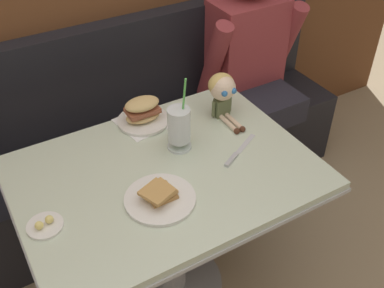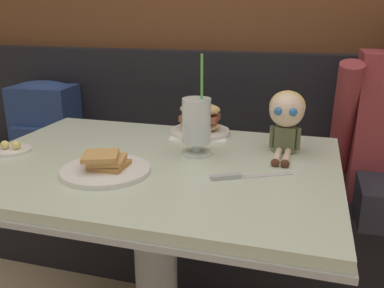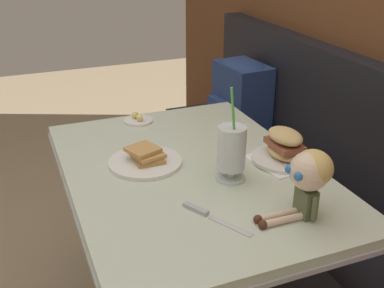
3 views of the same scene
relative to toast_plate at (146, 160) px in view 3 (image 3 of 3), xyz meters
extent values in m
cube|color=black|center=(0.09, 0.72, -0.53)|extent=(2.60, 0.48, 0.45)
cube|color=black|center=(0.09, 0.91, -0.03)|extent=(2.60, 0.10, 0.55)
cube|color=beige|center=(0.09, 0.13, -0.03)|extent=(1.10, 0.80, 0.03)
cube|color=#B7BABF|center=(0.09, 0.13, -0.05)|extent=(1.11, 0.81, 0.02)
cylinder|color=#A5A8AD|center=(0.09, 0.13, -0.39)|extent=(0.14, 0.14, 0.65)
cylinder|color=white|center=(0.00, 0.00, -0.01)|extent=(0.25, 0.25, 0.01)
cube|color=#B78447|center=(0.01, 0.01, 0.01)|extent=(0.10, 0.10, 0.01)
cube|color=tan|center=(0.00, 0.01, 0.02)|extent=(0.11, 0.11, 0.01)
cube|color=tan|center=(-0.01, -0.01, 0.04)|extent=(0.12, 0.12, 0.01)
cylinder|color=silver|center=(0.20, 0.22, -0.01)|extent=(0.10, 0.10, 0.01)
cylinder|color=silver|center=(0.20, 0.22, 0.01)|extent=(0.03, 0.03, 0.03)
cylinder|color=silver|center=(0.20, 0.22, 0.09)|extent=(0.09, 0.09, 0.14)
cylinder|color=#ADE0A8|center=(0.20, 0.22, 0.08)|extent=(0.08, 0.08, 0.11)
cylinder|color=#51B74C|center=(0.22, 0.22, 0.19)|extent=(0.02, 0.03, 0.22)
cube|color=white|center=(0.15, 0.45, -0.01)|extent=(0.23, 0.23, 0.00)
cylinder|color=white|center=(0.15, 0.45, -0.01)|extent=(0.22, 0.22, 0.01)
ellipsoid|color=tan|center=(0.15, 0.45, 0.02)|extent=(0.15, 0.10, 0.04)
cube|color=#995138|center=(0.15, 0.45, 0.05)|extent=(0.14, 0.09, 0.02)
ellipsoid|color=tan|center=(0.15, 0.45, 0.08)|extent=(0.15, 0.10, 0.04)
cylinder|color=white|center=(-0.38, 0.08, -0.01)|extent=(0.12, 0.12, 0.01)
sphere|color=#F4E07A|center=(-0.40, 0.07, 0.01)|extent=(0.03, 0.03, 0.03)
sphere|color=#F4E07A|center=(-0.36, 0.08, 0.01)|extent=(0.03, 0.03, 0.03)
cube|color=silver|center=(0.44, 0.11, -0.01)|extent=(0.13, 0.08, 0.00)
cube|color=#B2B5BA|center=(0.33, 0.05, -0.01)|extent=(0.08, 0.06, 0.01)
cube|color=#5B6642|center=(0.47, 0.32, 0.03)|extent=(0.06, 0.04, 0.08)
sphere|color=beige|center=(0.47, 0.32, 0.12)|extent=(0.11, 0.11, 0.11)
ellipsoid|color=#D8B766|center=(0.47, 0.34, 0.13)|extent=(0.11, 0.11, 0.10)
sphere|color=#2D6BB2|center=(0.44, 0.28, 0.13)|extent=(0.03, 0.03, 0.03)
sphere|color=#2D6BB2|center=(0.49, 0.28, 0.13)|extent=(0.03, 0.03, 0.03)
cylinder|color=beige|center=(0.45, 0.24, -0.01)|extent=(0.02, 0.12, 0.02)
cylinder|color=beige|center=(0.48, 0.24, -0.01)|extent=(0.02, 0.12, 0.02)
sphere|color=#4C2819|center=(0.45, 0.18, -0.01)|extent=(0.03, 0.03, 0.03)
sphere|color=#4C2819|center=(0.48, 0.18, -0.01)|extent=(0.03, 0.03, 0.03)
cylinder|color=#5B6642|center=(0.43, 0.32, 0.03)|extent=(0.02, 0.02, 0.07)
cylinder|color=#5B6642|center=(0.51, 0.32, 0.03)|extent=(0.02, 0.02, 0.07)
cube|color=navy|center=(-0.72, 0.74, -0.12)|extent=(0.32, 0.22, 0.38)
cube|color=navy|center=(-0.72, 0.62, -0.19)|extent=(0.21, 0.07, 0.17)
ellipsoid|color=navy|center=(-0.72, 0.74, 0.06)|extent=(0.30, 0.21, 0.07)
camera|label=1|loc=(-0.47, -1.02, 1.13)|focal=42.81mm
camera|label=2|loc=(0.53, -0.97, 0.41)|focal=38.60mm
camera|label=3|loc=(1.41, -0.39, 0.73)|focal=44.89mm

